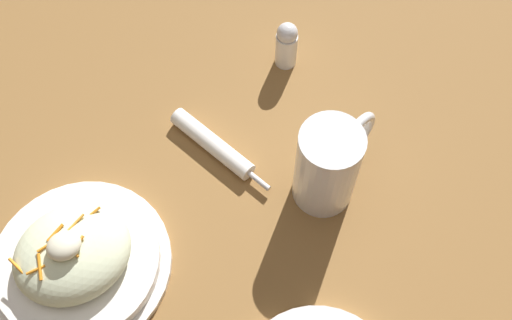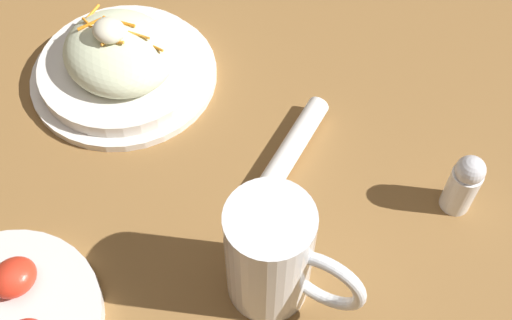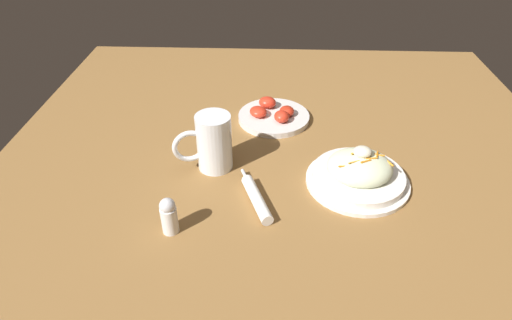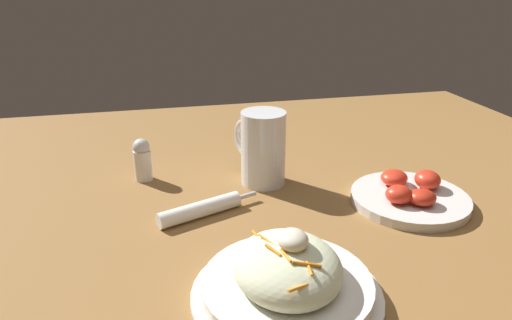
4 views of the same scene
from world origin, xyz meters
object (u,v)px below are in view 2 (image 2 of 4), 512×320
napkin_roll (292,148)px  salad_plate (121,62)px  beer_mug (272,260)px  salt_shaker (464,183)px

napkin_roll → salad_plate: bearing=19.0°
salad_plate → napkin_roll: salad_plate is taller
beer_mug → napkin_roll: (0.11, -0.13, -0.05)m
salad_plate → salt_shaker: (-0.39, -0.17, 0.01)m
beer_mug → salt_shaker: 0.23m
napkin_roll → salt_shaker: salt_shaker is taller
beer_mug → salad_plate: bearing=-8.6°
napkin_roll → salt_shaker: 0.19m
salad_plate → napkin_roll: (-0.23, -0.08, -0.02)m
salad_plate → salt_shaker: 0.43m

